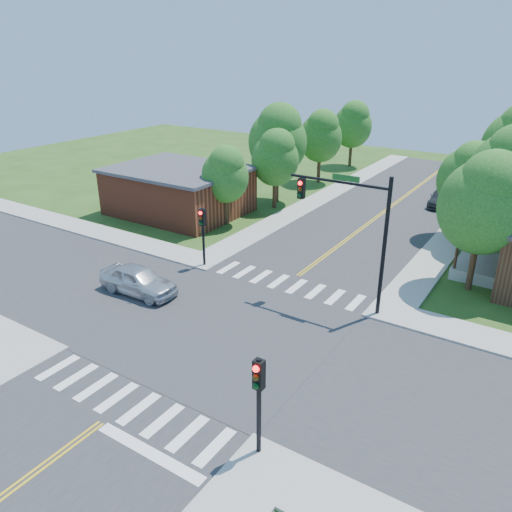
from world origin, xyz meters
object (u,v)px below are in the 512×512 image
Objects in this scene: signal_mast_ne at (353,219)px; signal_pole_se at (258,390)px; signal_pole_nw at (203,226)px; car_silver at (138,281)px; car_dgrey at (442,198)px.

signal_mast_ne is 1.89× the size of signal_pole_se.
signal_mast_ne is at bearing 0.07° from signal_pole_nw.
car_silver is at bearing -98.61° from signal_pole_nw.
signal_pole_se is at bearing -45.00° from signal_pole_nw.
signal_pole_nw is (-11.20, 11.20, 0.00)m from signal_pole_se.
signal_pole_se is 0.78× the size of car_dgrey.
signal_pole_se is at bearing -119.65° from car_silver.
signal_pole_se is 0.81× the size of car_silver.
signal_pole_nw is 0.81× the size of car_silver.
signal_pole_se is 32.57m from car_dgrey.
signal_pole_se reaches higher than car_dgrey.
signal_pole_nw is 23.19m from car_dgrey.
signal_mast_ne is 11.55m from signal_pole_se.
signal_pole_nw is at bearing -179.93° from signal_mast_ne.
signal_mast_ne is 1.54× the size of car_silver.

